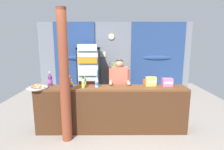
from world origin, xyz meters
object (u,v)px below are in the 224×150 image
timber_post (65,80)px  soda_bottle_grape_soda (50,79)px  soda_bottle_iced_tea (85,81)px  drink_fridge (89,71)px  snack_box_instant_noodle (151,81)px  stall_counter (112,106)px  soda_bottle_lime_soda (83,84)px  snack_box_wafer (167,82)px  soda_bottle_orange_soda (71,85)px  bottle_shelf_rack (116,80)px  soda_bottle_water (97,82)px  shopkeeper (119,84)px  plastic_lawn_chair (147,90)px  pastry_tray (37,87)px

timber_post → soda_bottle_grape_soda: size_ratio=8.17×
soda_bottle_iced_tea → drink_fridge: bearing=94.1°
snack_box_instant_noodle → stall_counter: bearing=-166.2°
soda_bottle_lime_soda → snack_box_wafer: 1.81m
drink_fridge → snack_box_instant_noodle: drink_fridge is taller
soda_bottle_orange_soda → snack_box_wafer: 2.06m
soda_bottle_orange_soda → soda_bottle_lime_soda: (0.24, 0.06, 0.01)m
stall_counter → soda_bottle_iced_tea: 0.80m
timber_post → snack_box_wafer: timber_post is taller
bottle_shelf_rack → timber_post: bearing=-112.7°
soda_bottle_grape_soda → snack_box_instant_noodle: 2.22m
soda_bottle_lime_soda → stall_counter: bearing=-2.6°
stall_counter → soda_bottle_water: soda_bottle_water is taller
drink_fridge → soda_bottle_water: (0.41, -1.97, 0.08)m
drink_fridge → bottle_shelf_rack: (0.88, 0.17, -0.36)m
shopkeeper → snack_box_wafer: (1.03, -0.32, 0.11)m
plastic_lawn_chair → soda_bottle_lime_soda: 2.45m
pastry_tray → soda_bottle_water: bearing=5.4°
pastry_tray → soda_bottle_orange_soda: bearing=-2.0°
stall_counter → soda_bottle_water: bearing=160.5°
shopkeeper → soda_bottle_grape_soda: size_ratio=4.95×
stall_counter → bottle_shelf_rack: (0.16, 2.25, 0.07)m
timber_post → drink_fridge: timber_post is taller
soda_bottle_water → soda_bottle_lime_soda: bearing=-162.5°
timber_post → soda_bottle_grape_soda: timber_post is taller
soda_bottle_orange_soda → soda_bottle_iced_tea: bearing=42.7°
pastry_tray → bottle_shelf_rack: bearing=53.0°
soda_bottle_grape_soda → soda_bottle_water: 1.05m
snack_box_wafer → shopkeeper: bearing=162.8°
snack_box_instant_noodle → pastry_tray: 2.42m
soda_bottle_lime_soda → plastic_lawn_chair: bearing=44.8°
stall_counter → timber_post: (-0.90, -0.27, 0.63)m
timber_post → snack_box_instant_noodle: size_ratio=11.55×
plastic_lawn_chair → soda_bottle_lime_soda: bearing=-135.2°
stall_counter → soda_bottle_orange_soda: (-0.83, -0.03, 0.49)m
bottle_shelf_rack → soda_bottle_lime_soda: (-0.75, -2.23, 0.42)m
soda_bottle_iced_tea → soda_bottle_water: (0.27, -0.08, -0.00)m
timber_post → shopkeeper: size_ratio=1.65×
soda_bottle_grape_soda → soda_bottle_water: bearing=-8.3°
soda_bottle_orange_soda → pastry_tray: (-0.71, 0.03, -0.07)m
stall_counter → shopkeeper: size_ratio=2.08×
timber_post → pastry_tray: size_ratio=6.00×
soda_bottle_water → snack_box_wafer: 1.54m
drink_fridge → soda_bottle_lime_soda: bearing=-86.3°
bottle_shelf_rack → snack_box_instant_noodle: bearing=-71.0°
soda_bottle_iced_tea → soda_bottle_water: size_ratio=1.01×
plastic_lawn_chair → shopkeeper: (-0.91, -1.20, 0.48)m
plastic_lawn_chair → snack_box_wafer: 1.63m
soda_bottle_water → snack_box_instant_noodle: size_ratio=1.09×
soda_bottle_orange_soda → drink_fridge: bearing=87.1°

